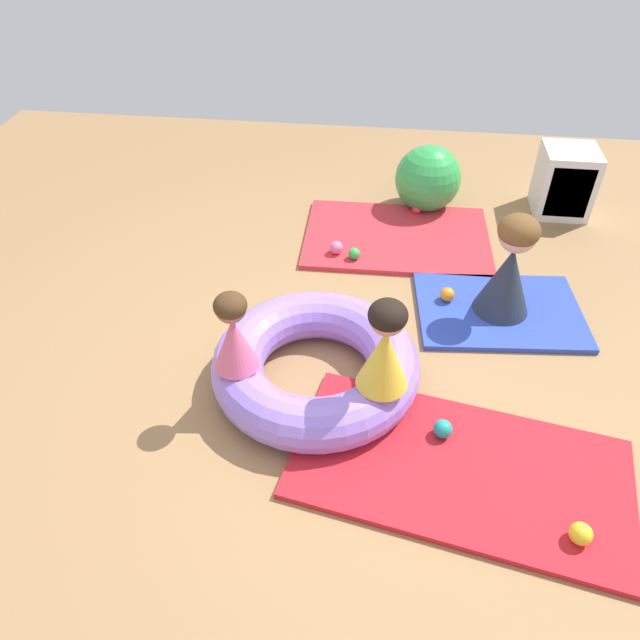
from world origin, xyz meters
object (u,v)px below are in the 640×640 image
child_in_pink (233,332)px  exercise_ball_large (428,179)px  play_ball_blue (396,405)px  storage_cube (565,182)px  play_ball_yellow (581,534)px  play_ball_red (417,209)px  adult_seated (510,267)px  play_ball_orange (447,294)px  play_ball_teal (443,429)px  play_ball_pink (336,248)px  inflatable_cushion (316,365)px  child_in_yellow (385,346)px  play_ball_green (354,254)px

child_in_pink → exercise_ball_large: 2.68m
play_ball_blue → storage_cube: size_ratio=0.17×
play_ball_yellow → storage_cube: bearing=81.7°
play_ball_blue → play_ball_red: 2.26m
adult_seated → play_ball_orange: adult_seated is taller
play_ball_teal → play_ball_pink: bearing=114.0°
play_ball_pink → storage_cube: (1.85, 0.94, 0.19)m
child_in_pink → play_ball_orange: 1.70m
play_ball_pink → inflatable_cushion: bearing=-89.3°
child_in_pink → play_ball_pink: 1.68m
play_ball_red → exercise_ball_large: (0.07, 0.17, 0.20)m
play_ball_pink → play_ball_red: play_ball_pink is taller
inflatable_cushion → adult_seated: size_ratio=1.69×
inflatable_cushion → play_ball_yellow: 1.63m
inflatable_cushion → play_ball_teal: size_ratio=11.95×
play_ball_pink → play_ball_orange: size_ratio=1.03×
adult_seated → play_ball_yellow: 1.75m
inflatable_cushion → adult_seated: (1.18, 0.82, 0.24)m
adult_seated → exercise_ball_large: 1.50m
adult_seated → storage_cube: bearing=27.6°
child_in_pink → play_ball_orange: bearing=147.4°
play_ball_red → play_ball_yellow: bearing=-75.7°
play_ball_orange → child_in_pink: bearing=-138.8°
child_in_yellow → play_ball_pink: 1.73m
play_ball_green → inflatable_cushion: bearing=-95.6°
play_ball_red → child_in_yellow: bearing=-95.3°
child_in_yellow → adult_seated: 1.34m
exercise_ball_large → play_ball_pink: bearing=-128.7°
exercise_ball_large → storage_cube: same height
play_ball_teal → play_ball_red: 2.41m
inflatable_cushion → adult_seated: adult_seated is taller
adult_seated → play_ball_teal: size_ratio=7.08×
inflatable_cushion → play_ball_orange: (0.82, 0.87, -0.06)m
play_ball_yellow → exercise_ball_large: 3.21m
play_ball_yellow → play_ball_teal: size_ratio=1.05×
child_in_yellow → play_ball_blue: child_in_yellow is taller
play_ball_orange → exercise_ball_large: (-0.14, 1.36, 0.19)m
child_in_pink → play_ball_blue: child_in_pink is taller
play_ball_green → play_ball_orange: size_ratio=0.90×
play_ball_blue → play_ball_teal: play_ball_teal is taller
play_ball_pink → play_ball_orange: play_ball_pink is taller
child_in_yellow → play_ball_blue: size_ratio=5.71×
inflatable_cushion → exercise_ball_large: (0.68, 2.23, 0.13)m
play_ball_blue → play_ball_teal: size_ratio=0.94×
play_ball_blue → exercise_ball_large: size_ratio=0.17×
inflatable_cushion → child_in_pink: size_ratio=2.52×
storage_cube → play_ball_teal: bearing=-112.3°
adult_seated → play_ball_red: (-0.57, 1.24, -0.32)m
adult_seated → play_ball_pink: size_ratio=7.11×
exercise_ball_large → play_ball_yellow: bearing=-77.7°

